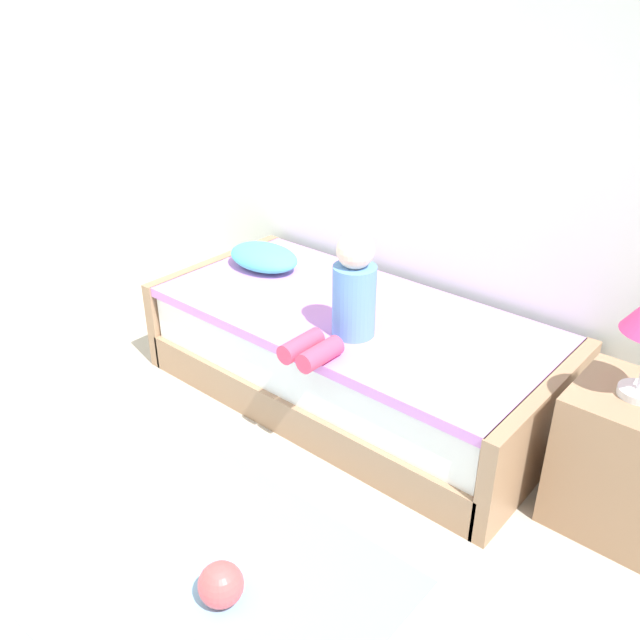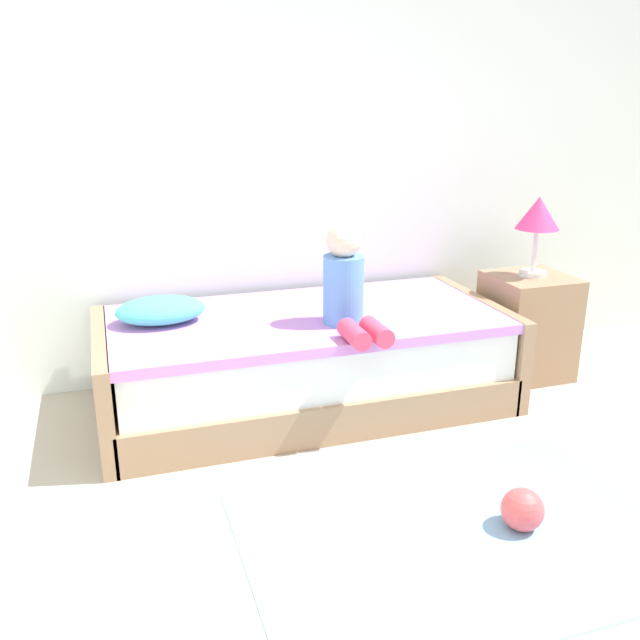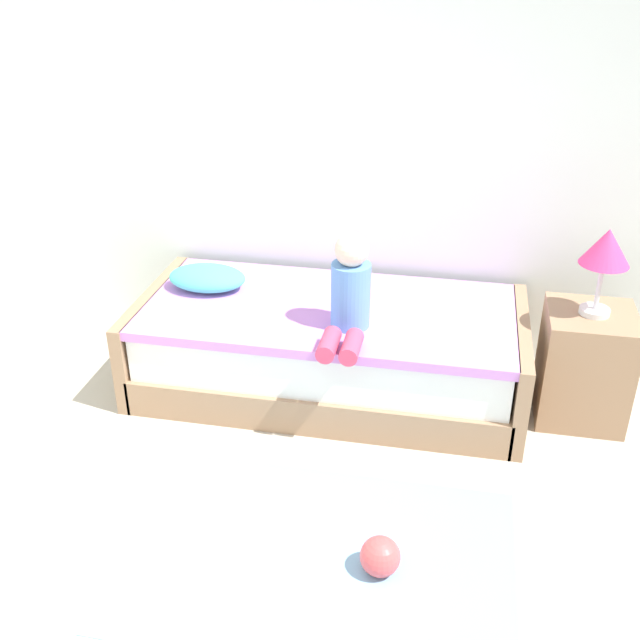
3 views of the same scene
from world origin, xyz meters
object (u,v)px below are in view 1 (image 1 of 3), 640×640
at_px(bed, 352,355).
at_px(nightstand, 620,459).
at_px(toy_ball, 221,585).
at_px(pillow, 264,257).
at_px(child_figure, 348,297).

bearing_deg(bed, nightstand, -0.34).
bearing_deg(toy_ball, nightstand, 55.91).
bearing_deg(bed, pillow, 172.07).
bearing_deg(nightstand, child_figure, -169.65).
xyz_separation_m(bed, child_figure, (0.14, -0.23, 0.46)).
xyz_separation_m(nightstand, child_figure, (-1.21, -0.22, 0.40)).
bearing_deg(toy_ball, child_figure, 106.12).
distance_m(nightstand, toy_ball, 1.60).
relative_size(nightstand, pillow, 1.36).
height_order(child_figure, toy_ball, child_figure).
height_order(bed, nightstand, nightstand).
height_order(nightstand, toy_ball, nightstand).
bearing_deg(child_figure, bed, 122.17).
distance_m(bed, nightstand, 1.35).
xyz_separation_m(bed, pillow, (-0.72, 0.10, 0.32)).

